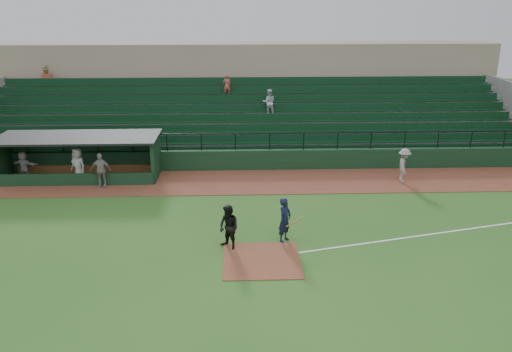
{
  "coord_description": "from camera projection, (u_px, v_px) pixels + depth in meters",
  "views": [
    {
      "loc": [
        -0.89,
        -18.81,
        9.73
      ],
      "look_at": [
        0.0,
        5.0,
        1.4
      ],
      "focal_mm": 36.08,
      "sensor_mm": 36.0,
      "label": 1
    }
  ],
  "objects": [
    {
      "name": "stadium_structure",
      "position": [
        250.0,
        110.0,
        35.76
      ],
      "size": [
        38.0,
        13.08,
        6.4
      ],
      "color": "black",
      "rests_on": "ground"
    },
    {
      "name": "dugout_player_a",
      "position": [
        101.0,
        170.0,
        27.45
      ],
      "size": [
        1.1,
        0.47,
        1.87
      ],
      "primitive_type": "imported",
      "rotation": [
        0.0,
        0.0,
        0.01
      ],
      "color": "gray",
      "rests_on": "warning_track"
    },
    {
      "name": "dugout_player_c",
      "position": [
        24.0,
        166.0,
        28.51
      ],
      "size": [
        1.62,
        0.82,
        1.67
      ],
      "primitive_type": "imported",
      "rotation": [
        0.0,
        0.0,
        2.92
      ],
      "color": "#9A9690",
      "rests_on": "warning_track"
    },
    {
      "name": "foul_line",
      "position": [
        442.0,
        233.0,
        22.4
      ],
      "size": [
        17.49,
        4.44,
        0.01
      ],
      "primitive_type": "cube",
      "rotation": [
        0.0,
        0.0,
        0.24
      ],
      "color": "white",
      "rests_on": "ground"
    },
    {
      "name": "batter_at_plate",
      "position": [
        285.0,
        220.0,
        21.35
      ],
      "size": [
        1.19,
        0.84,
        1.93
      ],
      "color": "black",
      "rests_on": "ground"
    },
    {
      "name": "warning_track",
      "position": [
        254.0,
        182.0,
        28.53
      ],
      "size": [
        40.0,
        4.0,
        0.03
      ],
      "primitive_type": "cube",
      "color": "brown",
      "rests_on": "ground"
    },
    {
      "name": "ground",
      "position": [
        261.0,
        249.0,
        20.99
      ],
      "size": [
        90.0,
        90.0,
        0.0
      ],
      "primitive_type": "plane",
      "color": "#29561C",
      "rests_on": "ground"
    },
    {
      "name": "umpire",
      "position": [
        229.0,
        227.0,
        20.73
      ],
      "size": [
        1.14,
        1.13,
        1.86
      ],
      "primitive_type": "imported",
      "rotation": [
        0.0,
        0.0,
        -0.76
      ],
      "color": "black",
      "rests_on": "ground"
    },
    {
      "name": "dugout_player_b",
      "position": [
        78.0,
        165.0,
        28.14
      ],
      "size": [
        1.13,
        1.01,
        1.94
      ],
      "primitive_type": "imported",
      "rotation": [
        0.0,
        0.0,
        -0.53
      ],
      "color": "#ADA8A2",
      "rests_on": "warning_track"
    },
    {
      "name": "dugout",
      "position": [
        82.0,
        153.0,
        29.23
      ],
      "size": [
        8.9,
        3.2,
        2.42
      ],
      "color": "black",
      "rests_on": "ground"
    },
    {
      "name": "runner",
      "position": [
        404.0,
        165.0,
        28.17
      ],
      "size": [
        1.01,
        1.37,
        1.9
      ],
      "primitive_type": "imported",
      "rotation": [
        0.0,
        0.0,
        1.3
      ],
      "color": "gray",
      "rests_on": "warning_track"
    },
    {
      "name": "home_plate_dirt",
      "position": [
        262.0,
        260.0,
        20.04
      ],
      "size": [
        3.0,
        3.0,
        0.03
      ],
      "primitive_type": "cube",
      "color": "brown",
      "rests_on": "ground"
    }
  ]
}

